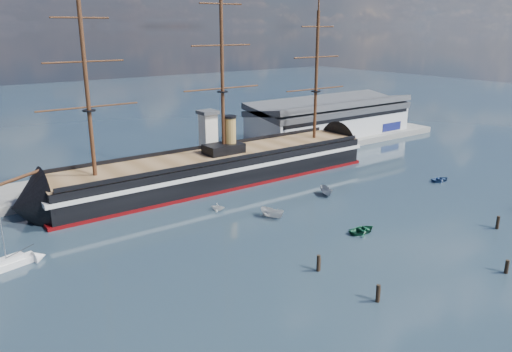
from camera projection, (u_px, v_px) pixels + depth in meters
ground at (271, 202)px, 117.14m from camera, size 600.00×600.00×0.00m
quay at (224, 163)px, 150.59m from camera, size 180.00×18.00×2.00m
warehouse at (330, 118)px, 178.62m from camera, size 63.00×21.00×11.60m
quay_tower at (208, 136)px, 141.50m from camera, size 5.00×5.00×15.00m
warship at (212, 169)px, 129.17m from camera, size 112.91×16.64×53.94m
sailboat at (10, 262)px, 85.19m from camera, size 8.83×4.43×13.58m
motorboat_a at (272, 218)px, 107.24m from camera, size 7.23×4.33×2.72m
motorboat_b at (363, 233)px, 99.66m from camera, size 1.71×3.79×1.73m
motorboat_c at (326, 195)px, 121.61m from camera, size 6.93×4.64×2.60m
motorboat_d at (218, 210)px, 111.68m from camera, size 5.44×4.93×1.89m
motorboat_e at (441, 181)px, 132.73m from camera, size 1.90×3.56×1.58m
piling_near_left at (377, 302)px, 74.61m from camera, size 0.64×0.64×3.50m
piling_near_mid at (506, 273)px, 83.24m from camera, size 0.64×0.64×3.09m
piling_near_right at (497, 229)px, 101.50m from camera, size 0.64×0.64×3.46m
piling_extra at (318, 271)px, 84.00m from camera, size 0.64×0.64×3.61m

